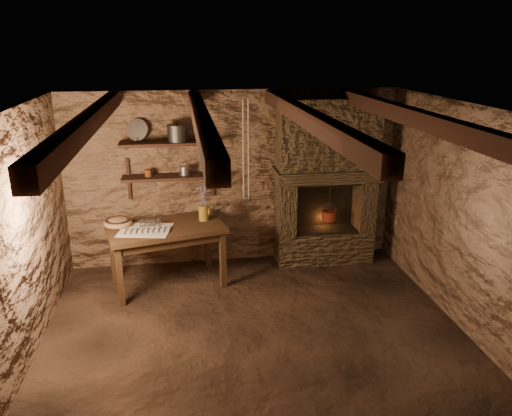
{
  "coord_description": "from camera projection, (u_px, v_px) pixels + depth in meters",
  "views": [
    {
      "loc": [
        -0.69,
        -4.6,
        3.0
      ],
      "look_at": [
        0.15,
        0.9,
        1.13
      ],
      "focal_mm": 35.0,
      "sensor_mm": 36.0,
      "label": 1
    }
  ],
  "objects": [
    {
      "name": "work_table",
      "position": [
        167.0,
        253.0,
        6.34
      ],
      "size": [
        1.56,
        1.11,
        0.81
      ],
      "rotation": [
        0.0,
        0.0,
        0.23
      ],
      "color": "#372313",
      "rests_on": "floor"
    },
    {
      "name": "left_wall",
      "position": [
        17.0,
        244.0,
        4.66
      ],
      "size": [
        0.04,
        4.0,
        2.4
      ],
      "primitive_type": "cube",
      "color": "brown",
      "rests_on": "floor"
    },
    {
      "name": "back_wall",
      "position": [
        233.0,
        179.0,
        6.85
      ],
      "size": [
        4.5,
        0.04,
        2.4
      ],
      "primitive_type": "cube",
      "color": "brown",
      "rests_on": "floor"
    },
    {
      "name": "ceiling",
      "position": [
        255.0,
        109.0,
        4.6
      ],
      "size": [
        4.5,
        4.0,
        0.04
      ],
      "primitive_type": "cube",
      "color": "black",
      "rests_on": "back_wall"
    },
    {
      "name": "floor",
      "position": [
        255.0,
        334.0,
        5.36
      ],
      "size": [
        4.5,
        4.5,
        0.0
      ],
      "primitive_type": "plane",
      "color": "black",
      "rests_on": "ground"
    },
    {
      "name": "tin_pan",
      "position": [
        138.0,
        130.0,
        6.39
      ],
      "size": [
        0.31,
        0.23,
        0.29
      ],
      "primitive_type": "cylinder",
      "rotation": [
        1.26,
        0.0,
        -0.39
      ],
      "color": "#9C9B96",
      "rests_on": "shelf_upper"
    },
    {
      "name": "right_wall",
      "position": [
        464.0,
        219.0,
        5.3
      ],
      "size": [
        0.04,
        4.0,
        2.4
      ],
      "primitive_type": "cube",
      "color": "brown",
      "rests_on": "floor"
    },
    {
      "name": "shelf_lower",
      "position": [
        170.0,
        177.0,
        6.55
      ],
      "size": [
        1.25,
        0.3,
        0.04
      ],
      "primitive_type": "cube",
      "color": "black",
      "rests_on": "back_wall"
    },
    {
      "name": "beam_far_right",
      "position": [
        408.0,
        115.0,
        4.84
      ],
      "size": [
        0.14,
        3.95,
        0.16
      ],
      "primitive_type": "cube",
      "color": "black",
      "rests_on": "ceiling"
    },
    {
      "name": "stoneware_jug",
      "position": [
        204.0,
        206.0,
        6.36
      ],
      "size": [
        0.17,
        0.17,
        0.45
      ],
      "rotation": [
        0.0,
        0.0,
        -0.4
      ],
      "color": "olive",
      "rests_on": "work_table"
    },
    {
      "name": "beam_far_left",
      "position": [
        88.0,
        123.0,
        4.41
      ],
      "size": [
        0.14,
        3.95,
        0.16
      ],
      "primitive_type": "cube",
      "color": "black",
      "rests_on": "ceiling"
    },
    {
      "name": "linen_cloth",
      "position": [
        145.0,
        230.0,
        6.07
      ],
      "size": [
        0.69,
        0.59,
        0.01
      ],
      "primitive_type": "cube",
      "rotation": [
        0.0,
        0.0,
        -0.19
      ],
      "color": "beige",
      "rests_on": "work_table"
    },
    {
      "name": "front_wall",
      "position": [
        303.0,
        345.0,
        3.11
      ],
      "size": [
        4.5,
        0.04,
        2.4
      ],
      "primitive_type": "cube",
      "color": "brown",
      "rests_on": "floor"
    },
    {
      "name": "rusty_tin",
      "position": [
        148.0,
        173.0,
        6.49
      ],
      "size": [
        0.09,
        0.09,
        0.09
      ],
      "primitive_type": "cylinder",
      "rotation": [
        0.0,
        0.0,
        -0.02
      ],
      "color": "#5A2812",
      "rests_on": "shelf_lower"
    },
    {
      "name": "red_pot",
      "position": [
        329.0,
        215.0,
        6.94
      ],
      "size": [
        0.24,
        0.24,
        0.54
      ],
      "rotation": [
        0.0,
        0.0,
        -0.31
      ],
      "color": "maroon",
      "rests_on": "hearth"
    },
    {
      "name": "small_kettle",
      "position": [
        185.0,
        171.0,
        6.55
      ],
      "size": [
        0.19,
        0.16,
        0.18
      ],
      "primitive_type": null,
      "rotation": [
        0.0,
        0.0,
        -0.23
      ],
      "color": "#9C9B96",
      "rests_on": "shelf_lower"
    },
    {
      "name": "hanging_ropes",
      "position": [
        246.0,
        150.0,
        5.78
      ],
      "size": [
        0.08,
        0.08,
        1.2
      ],
      "primitive_type": null,
      "color": "tan",
      "rests_on": "ceiling"
    },
    {
      "name": "beam_mid_left",
      "position": [
        201.0,
        120.0,
        4.56
      ],
      "size": [
        0.14,
        3.95,
        0.16
      ],
      "primitive_type": "cube",
      "color": "black",
      "rests_on": "ceiling"
    },
    {
      "name": "pewter_cutlery_row",
      "position": [
        145.0,
        230.0,
        6.05
      ],
      "size": [
        0.54,
        0.29,
        0.01
      ],
      "primitive_type": null,
      "rotation": [
        0.0,
        0.0,
        -0.19
      ],
      "color": "#9A968C",
      "rests_on": "linen_cloth"
    },
    {
      "name": "drinking_glasses",
      "position": [
        147.0,
        223.0,
        6.17
      ],
      "size": [
        0.2,
        0.06,
        0.08
      ],
      "primitive_type": null,
      "color": "silver",
      "rests_on": "linen_cloth"
    },
    {
      "name": "wooden_bowl",
      "position": [
        118.0,
        223.0,
        6.2
      ],
      "size": [
        0.43,
        0.43,
        0.13
      ],
      "primitive_type": "ellipsoid",
      "rotation": [
        0.0,
        0.0,
        -0.26
      ],
      "color": "olive",
      "rests_on": "work_table"
    },
    {
      "name": "beam_mid_right",
      "position": [
        307.0,
        118.0,
        4.7
      ],
      "size": [
        0.14,
        3.95,
        0.16
      ],
      "primitive_type": "cube",
      "color": "black",
      "rests_on": "ceiling"
    },
    {
      "name": "hearth",
      "position": [
        326.0,
        178.0,
        6.81
      ],
      "size": [
        1.43,
        0.51,
        2.3
      ],
      "color": "#3E2F1F",
      "rests_on": "floor"
    },
    {
      "name": "shelf_upper",
      "position": [
        168.0,
        143.0,
        6.41
      ],
      "size": [
        1.25,
        0.3,
        0.04
      ],
      "primitive_type": "cube",
      "color": "black",
      "rests_on": "back_wall"
    },
    {
      "name": "iron_stockpot",
      "position": [
        178.0,
        134.0,
        6.39
      ],
      "size": [
        0.28,
        0.28,
        0.2
      ],
      "primitive_type": "cylinder",
      "rotation": [
        0.0,
        0.0,
        -0.08
      ],
      "color": "#2F2C2A",
      "rests_on": "shelf_upper"
    }
  ]
}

